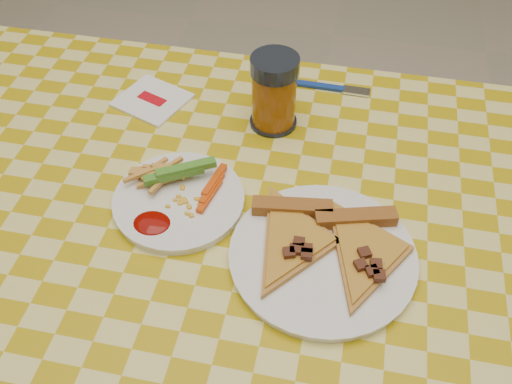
# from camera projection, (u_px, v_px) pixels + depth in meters

# --- Properties ---
(table) EXTENTS (1.28, 0.88, 0.76)m
(table) POSITION_uv_depth(u_px,v_px,m) (249.00, 261.00, 0.89)
(table) COLOR silver
(table) RESTS_ON ground
(plate_left) EXTENTS (0.20, 0.20, 0.01)m
(plate_left) POSITION_uv_depth(u_px,v_px,m) (179.00, 202.00, 0.86)
(plate_left) COLOR white
(plate_left) RESTS_ON table
(plate_right) EXTENTS (0.31, 0.31, 0.01)m
(plate_right) POSITION_uv_depth(u_px,v_px,m) (322.00, 257.00, 0.79)
(plate_right) COLOR white
(plate_right) RESTS_ON table
(fries_veggies) EXTENTS (0.17, 0.15, 0.04)m
(fries_veggies) POSITION_uv_depth(u_px,v_px,m) (175.00, 186.00, 0.86)
(fries_veggies) COLOR gold
(fries_veggies) RESTS_ON plate_left
(pizza_slices) EXTENTS (0.28, 0.26, 0.02)m
(pizza_slices) POSITION_uv_depth(u_px,v_px,m) (326.00, 242.00, 0.79)
(pizza_slices) COLOR #B68938
(pizza_slices) RESTS_ON plate_right
(drink_glass) EXTENTS (0.08, 0.08, 0.13)m
(drink_glass) POSITION_uv_depth(u_px,v_px,m) (274.00, 93.00, 0.95)
(drink_glass) COLOR black
(drink_glass) RESTS_ON table
(napkin) EXTENTS (0.15, 0.14, 0.01)m
(napkin) POSITION_uv_depth(u_px,v_px,m) (152.00, 100.00, 1.03)
(napkin) COLOR white
(napkin) RESTS_ON table
(fork) EXTENTS (0.16, 0.02, 0.01)m
(fork) POSITION_uv_depth(u_px,v_px,m) (328.00, 87.00, 1.06)
(fork) COLOR navy
(fork) RESTS_ON table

